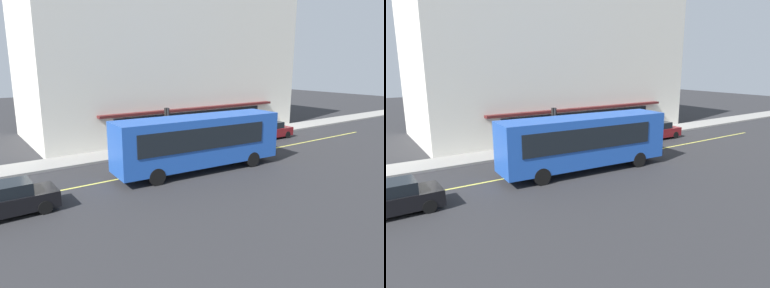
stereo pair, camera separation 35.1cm
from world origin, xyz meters
The scene contains 10 objects.
ground centered at (0.00, 0.00, 0.00)m, with size 120.00×120.00×0.00m, color #28282B.
sidewalk centered at (0.00, 5.33, 0.07)m, with size 80.00×2.76×0.15m, color gray.
lane_centre_stripe centered at (0.00, 0.00, 0.00)m, with size 36.00×0.16×0.01m, color #D8D14C.
storefront_building centered at (2.93, 12.54, 7.64)m, with size 25.98×12.29×15.29m.
bus centered at (-2.45, -1.32, 1.99)m, with size 11.26×3.17×3.50m.
traffic_light centered at (-1.30, 4.54, 2.53)m, with size 0.30×0.52×3.20m.
car_maroon centered at (8.59, 2.90, 0.74)m, with size 4.32×1.89×1.52m.
car_black centered at (-13.63, -1.88, 0.74)m, with size 4.32×1.91×1.52m.
pedestrian_near_storefront centered at (10.76, 5.51, 1.11)m, with size 0.34×0.34×1.62m.
pedestrian_by_curb centered at (-2.66, 4.55, 1.22)m, with size 0.34×0.34×1.77m.
Camera 2 is at (-14.83, -18.88, 6.73)m, focal length 32.56 mm.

